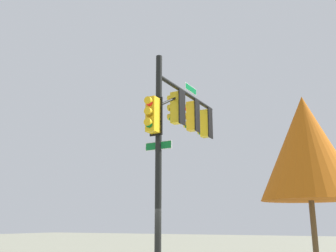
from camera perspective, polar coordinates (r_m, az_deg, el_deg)
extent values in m
cylinder|color=black|center=(11.47, -1.47, -6.45)|extent=(0.20, 0.20, 7.40)
cylinder|color=black|center=(14.02, 3.11, 4.72)|extent=(4.26, 0.33, 0.14)
cylinder|color=black|center=(12.87, 0.80, 4.12)|extent=(1.96, 0.17, 1.07)
cube|color=yellow|center=(13.01, 1.35, 2.76)|extent=(0.34, 0.38, 1.10)
cube|color=black|center=(12.92, 2.14, 2.89)|extent=(0.44, 0.06, 1.22)
sphere|color=#FF2018|center=(13.20, 0.58, 4.04)|extent=(0.22, 0.22, 0.22)
cylinder|color=yellow|center=(13.25, 0.35, 4.20)|extent=(0.24, 0.15, 0.23)
sphere|color=#855607|center=(13.10, 0.59, 2.63)|extent=(0.22, 0.22, 0.22)
cylinder|color=yellow|center=(13.14, 0.36, 2.80)|extent=(0.24, 0.15, 0.23)
sphere|color=#0B621E|center=(13.00, 0.59, 1.20)|extent=(0.22, 0.22, 0.22)
cylinder|color=yellow|center=(13.05, 0.36, 1.37)|extent=(0.24, 0.15, 0.23)
cube|color=yellow|center=(14.05, 3.70, 1.47)|extent=(0.32, 0.36, 1.10)
cube|color=black|center=(13.98, 4.46, 1.57)|extent=(0.44, 0.04, 1.22)
sphere|color=#FF2018|center=(14.22, 2.94, 2.69)|extent=(0.22, 0.22, 0.22)
cylinder|color=yellow|center=(14.26, 2.72, 2.85)|extent=(0.23, 0.14, 0.23)
sphere|color=#855607|center=(14.13, 2.96, 1.37)|extent=(0.22, 0.22, 0.22)
cylinder|color=yellow|center=(14.16, 2.73, 1.53)|extent=(0.23, 0.14, 0.23)
sphere|color=#0B621E|center=(14.04, 2.98, 0.04)|extent=(0.22, 0.22, 0.22)
cylinder|color=yellow|center=(14.07, 2.75, 0.20)|extent=(0.23, 0.14, 0.23)
cube|color=yellow|center=(15.12, 5.72, 0.36)|extent=(0.32, 0.36, 1.10)
cube|color=black|center=(15.05, 6.43, 0.45)|extent=(0.44, 0.04, 1.22)
sphere|color=#FF2018|center=(15.28, 5.00, 1.50)|extent=(0.22, 0.22, 0.22)
cylinder|color=yellow|center=(15.31, 4.78, 1.65)|extent=(0.23, 0.14, 0.23)
sphere|color=#855607|center=(15.19, 5.02, 0.27)|extent=(0.22, 0.22, 0.22)
cylinder|color=yellow|center=(15.22, 4.81, 0.42)|extent=(0.23, 0.14, 0.23)
sphere|color=#0B621E|center=(15.11, 5.05, -0.98)|extent=(0.22, 0.22, 0.22)
cylinder|color=yellow|center=(15.14, 4.84, -0.82)|extent=(0.23, 0.14, 0.23)
cube|color=yellow|center=(11.52, -2.32, 1.69)|extent=(0.37, 0.34, 1.10)
cube|color=black|center=(11.68, -1.80, 1.45)|extent=(0.06, 0.44, 1.22)
sphere|color=#FF2018|center=(11.46, -2.83, 3.56)|extent=(0.22, 0.22, 0.22)
cylinder|color=yellow|center=(11.43, -2.98, 3.88)|extent=(0.15, 0.24, 0.23)
sphere|color=#855607|center=(11.36, -2.85, 1.93)|extent=(0.22, 0.22, 0.22)
cylinder|color=yellow|center=(11.32, -3.01, 2.25)|extent=(0.15, 0.24, 0.23)
sphere|color=#0B621E|center=(11.27, -2.87, 0.28)|extent=(0.22, 0.22, 0.22)
cylinder|color=yellow|center=(11.23, -3.03, 0.59)|extent=(0.15, 0.24, 0.23)
cube|color=white|center=(14.30, 3.47, 5.61)|extent=(0.94, 0.06, 0.26)
cube|color=#087233|center=(14.30, 3.47, 5.61)|extent=(0.90, 0.07, 0.22)
cube|color=white|center=(11.59, -1.45, -3.01)|extent=(0.06, 0.94, 0.26)
cube|color=#0F692A|center=(11.59, -1.45, -3.01)|extent=(0.07, 0.90, 0.22)
cylinder|color=brown|center=(19.07, 21.34, -15.17)|extent=(0.26, 0.26, 3.12)
cone|color=#BA5C13|center=(19.40, 20.23, -2.96)|extent=(4.61, 4.61, 5.12)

